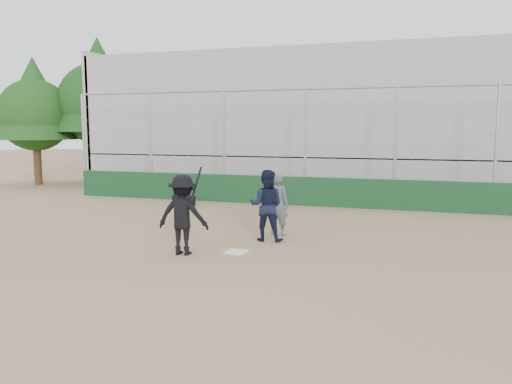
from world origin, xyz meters
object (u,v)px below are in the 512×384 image
(umpire, at_px, (278,207))
(equipment_bag, at_px, (184,200))
(catcher_crouched, at_px, (266,217))
(batter_at_plate, at_px, (183,215))

(umpire, height_order, equipment_bag, umpire)
(catcher_crouched, bearing_deg, batter_at_plate, -127.54)
(equipment_bag, bearing_deg, batter_at_plate, -64.18)
(batter_at_plate, height_order, umpire, batter_at_plate)
(catcher_crouched, xyz_separation_m, equipment_bag, (-4.33, 4.47, -0.40))
(batter_at_plate, distance_m, catcher_crouched, 2.20)
(batter_at_plate, bearing_deg, umpire, 59.76)
(umpire, bearing_deg, catcher_crouched, 91.85)
(catcher_crouched, distance_m, equipment_bag, 6.24)
(umpire, bearing_deg, equipment_bag, -31.48)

